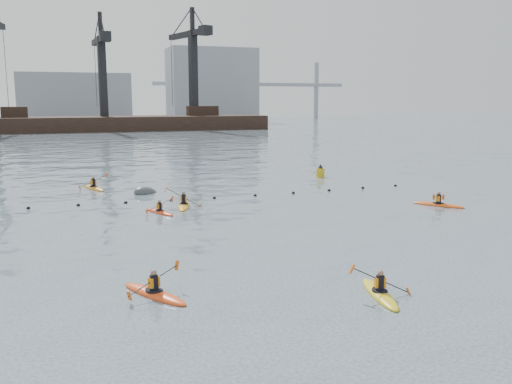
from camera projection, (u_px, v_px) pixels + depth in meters
ground at (373, 324)px, 16.59m from camera, size 400.00×400.00×0.00m
float_line at (192, 199)px, 37.35m from camera, size 33.24×0.73×0.24m
barge_pier at (104, 122)px, 118.37m from camera, size 72.00×19.30×29.50m
skyline at (101, 91)px, 155.36m from camera, size 141.00×28.00×22.00m
kayaker_0 at (154, 293)px, 19.03m from camera, size 2.21×3.21×1.15m
kayaker_1 at (380, 293)px, 19.03m from camera, size 2.24×3.32×1.29m
kayaker_2 at (160, 211)px, 32.88m from camera, size 1.86×2.86×1.03m
kayaker_3 at (184, 205)px, 34.81m from camera, size 2.40×3.53×1.45m
kayaker_4 at (438, 204)px, 35.04m from camera, size 2.48×3.10×1.07m
kayaker_5 at (94, 187)px, 41.72m from camera, size 2.29×3.50×1.28m
mooring_buoy at (146, 193)px, 39.78m from camera, size 2.40×2.02×1.36m
nav_buoy at (320, 173)px, 47.92m from camera, size 0.72×0.72×1.32m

